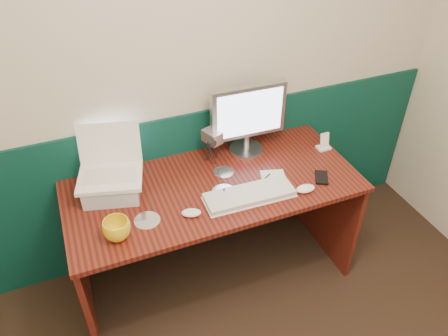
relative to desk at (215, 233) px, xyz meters
name	(u,v)px	position (x,y,z in m)	size (l,w,h in m)	color
back_wall	(167,76)	(-0.12, 0.37, 0.88)	(3.50, 0.04, 2.50)	beige
wainscot	(177,186)	(-0.12, 0.36, 0.12)	(3.48, 0.02, 1.00)	#07352D
desk	(215,233)	(0.00, 0.00, 0.00)	(1.60, 0.70, 0.75)	#3D100B
laptop_riser	(112,186)	(-0.52, 0.13, 0.42)	(0.28, 0.24, 0.10)	#B7BDC3
laptop	(106,158)	(-0.52, 0.13, 0.61)	(0.33, 0.25, 0.27)	white
monitor	(247,119)	(0.30, 0.23, 0.60)	(0.44, 0.13, 0.44)	#ABACB0
keyboard	(249,195)	(0.14, -0.17, 0.39)	(0.47, 0.16, 0.03)	silver
mouse_right	(306,189)	(0.44, -0.23, 0.39)	(0.11, 0.06, 0.04)	white
mouse_left	(191,213)	(-0.19, -0.18, 0.39)	(0.10, 0.06, 0.03)	white
mug	(117,229)	(-0.56, -0.20, 0.43)	(0.13, 0.13, 0.10)	yellow
camcorder	(212,148)	(0.07, 0.21, 0.46)	(0.08, 0.12, 0.18)	silver
cd_spindle	(224,194)	(0.02, -0.11, 0.39)	(0.13, 0.13, 0.03)	silver
cd_loose_a	(147,220)	(-0.40, -0.14, 0.38)	(0.13, 0.13, 0.00)	silver
cd_loose_b	(224,172)	(0.09, 0.08, 0.38)	(0.11, 0.11, 0.00)	silver
pen	(263,180)	(0.27, -0.07, 0.38)	(0.01, 0.01, 0.13)	black
papers	(273,175)	(0.34, -0.05, 0.38)	(0.13, 0.09, 0.00)	silver
dock	(323,148)	(0.74, 0.07, 0.38)	(0.08, 0.06, 0.01)	white
music_player	(325,140)	(0.74, 0.07, 0.44)	(0.05, 0.01, 0.09)	white
pda	(321,178)	(0.57, -0.17, 0.38)	(0.07, 0.12, 0.01)	black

